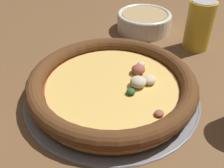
{
  "coord_description": "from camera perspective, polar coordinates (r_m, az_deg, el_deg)",
  "views": [
    {
      "loc": [
        0.06,
        -0.41,
        0.34
      ],
      "look_at": [
        0.0,
        0.0,
        0.03
      ],
      "focal_mm": 42.0,
      "sensor_mm": 36.0,
      "label": 1
    }
  ],
  "objects": [
    {
      "name": "bowl_near",
      "position": [
        0.78,
        6.97,
        13.55
      ],
      "size": [
        0.16,
        0.16,
        0.05
      ],
      "color": "silver",
      "rests_on": "ground_plane"
    },
    {
      "name": "ground_plane",
      "position": [
        0.53,
        -0.0,
        -2.41
      ],
      "size": [
        3.0,
        3.0,
        0.0
      ],
      "primitive_type": "plane",
      "color": "brown"
    },
    {
      "name": "beverage_can",
      "position": [
        0.7,
        18.46,
        12.06
      ],
      "size": [
        0.07,
        0.07,
        0.12
      ],
      "color": "gold",
      "rests_on": "ground_plane"
    },
    {
      "name": "pizza_tray",
      "position": [
        0.53,
        -0.0,
        -2.18
      ],
      "size": [
        0.35,
        0.35,
        0.01
      ],
      "color": "gray",
      "rests_on": "ground_plane"
    },
    {
      "name": "pizza",
      "position": [
        0.52,
        0.06,
        -0.04
      ],
      "size": [
        0.33,
        0.33,
        0.04
      ],
      "color": "tan",
      "rests_on": "pizza_tray"
    }
  ]
}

